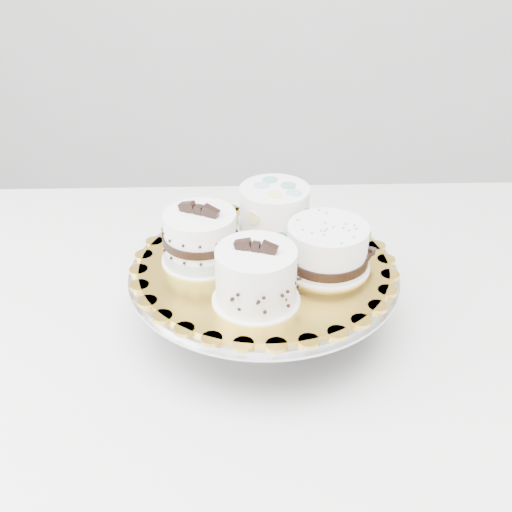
# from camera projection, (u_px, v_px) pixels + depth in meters

# --- Properties ---
(table) EXTENTS (1.42, 1.08, 0.75)m
(table) POSITION_uv_depth(u_px,v_px,m) (252.00, 335.00, 1.08)
(table) COLOR white
(table) RESTS_ON floor
(cake_stand) EXTENTS (0.39, 0.39, 0.11)m
(cake_stand) POSITION_uv_depth(u_px,v_px,m) (264.00, 286.00, 0.95)
(cake_stand) COLOR gray
(cake_stand) RESTS_ON table
(cake_board) EXTENTS (0.41, 0.41, 0.01)m
(cake_board) POSITION_uv_depth(u_px,v_px,m) (264.00, 265.00, 0.93)
(cake_board) COLOR gold
(cake_board) RESTS_ON cake_stand
(cake_swirl) EXTENTS (0.12, 0.12, 0.09)m
(cake_swirl) POSITION_uv_depth(u_px,v_px,m) (256.00, 277.00, 0.83)
(cake_swirl) COLOR white
(cake_swirl) RESTS_ON cake_board
(cake_banded) EXTENTS (0.13, 0.13, 0.09)m
(cake_banded) POSITION_uv_depth(u_px,v_px,m) (201.00, 239.00, 0.92)
(cake_banded) COLOR white
(cake_banded) RESTS_ON cake_board
(cake_dots) EXTENTS (0.13, 0.13, 0.08)m
(cake_dots) POSITION_uv_depth(u_px,v_px,m) (274.00, 211.00, 0.98)
(cake_dots) COLOR white
(cake_dots) RESTS_ON cake_board
(cake_ribbon) EXTENTS (0.15, 0.15, 0.07)m
(cake_ribbon) POSITION_uv_depth(u_px,v_px,m) (328.00, 248.00, 0.91)
(cake_ribbon) COLOR white
(cake_ribbon) RESTS_ON cake_board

